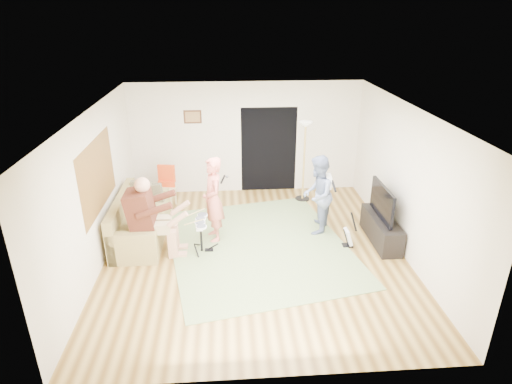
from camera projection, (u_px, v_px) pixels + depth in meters
floor at (255, 252)px, 8.08m from camera, size 6.00×6.00×0.00m
walls at (255, 186)px, 7.55m from camera, size 5.50×6.00×2.70m
ceiling at (255, 110)px, 7.01m from camera, size 6.00×6.00×0.00m
window_blinds at (98, 175)px, 7.47m from camera, size 0.00×2.05×2.05m
doorway at (269, 150)px, 10.44m from camera, size 2.10×0.00×2.10m
picture_frame at (193, 117)px, 9.98m from camera, size 0.42×0.03×0.32m
area_rug at (259, 246)px, 8.27m from camera, size 3.96×4.39×0.02m
sofa at (137, 224)px, 8.49m from camera, size 0.89×2.15×0.87m
drummer at (154, 225)px, 7.80m from camera, size 0.99×0.56×1.53m
drum_kit at (201, 238)px, 7.98m from camera, size 0.37×0.66×0.68m
singer at (213, 200)px, 8.22m from camera, size 0.55×0.70×1.69m
microphone at (223, 179)px, 8.07m from camera, size 0.06×0.06×0.24m
guitarist at (317, 195)px, 8.53m from camera, size 0.85×0.95×1.62m
guitar_held at (328, 181)px, 8.43m from camera, size 0.19×0.61×0.26m
guitar_spare at (349, 237)px, 8.20m from camera, size 0.26×0.23×0.72m
torchiere_lamp at (305, 147)px, 9.79m from camera, size 0.34×0.34×1.90m
dining_chair at (166, 193)px, 9.80m from camera, size 0.48×0.50×0.96m
tv_cabinet at (381, 229)px, 8.38m from camera, size 0.40×1.40×0.50m
television at (382, 202)px, 8.14m from camera, size 0.06×1.12×0.63m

